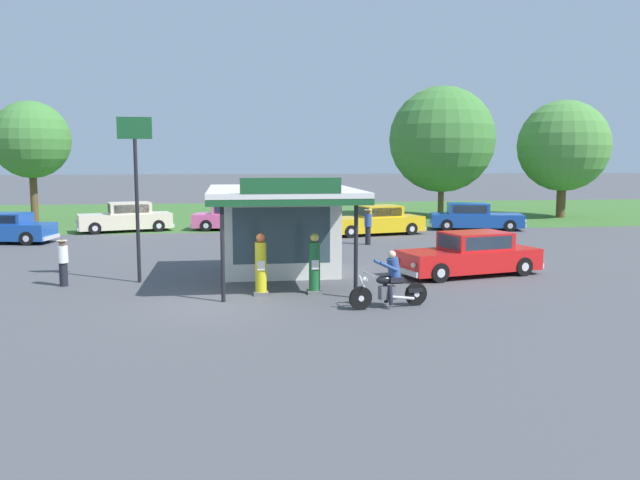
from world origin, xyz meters
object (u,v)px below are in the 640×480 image
at_px(gas_pump_offside, 315,266).
at_px(parked_car_back_row_far_left, 3,229).
at_px(featured_classic_sedan, 470,256).
at_px(parked_car_back_row_centre_right, 375,222).
at_px(parked_car_back_row_left, 126,218).
at_px(bystander_standing_back_lot, 63,262).
at_px(motorcycle_with_rider, 390,284).
at_px(bystander_strolling_foreground, 262,229).
at_px(bystander_leaning_by_kiosk, 368,226).
at_px(parked_car_back_row_centre_left, 474,218).
at_px(parked_car_back_row_far_right, 238,218).
at_px(gas_pump_nearside, 261,267).
at_px(roadside_pole_sign, 136,172).

relative_size(gas_pump_offside, parked_car_back_row_far_left, 0.36).
xyz_separation_m(featured_classic_sedan, parked_car_back_row_centre_right, (-0.58, 12.49, 0.01)).
height_order(parked_car_back_row_left, bystander_standing_back_lot, parked_car_back_row_left).
relative_size(parked_car_back_row_centre_right, bystander_standing_back_lot, 3.76).
relative_size(motorcycle_with_rider, parked_car_back_row_centre_right, 0.40).
height_order(parked_car_back_row_centre_right, bystander_strolling_foreground, bystander_strolling_foreground).
xyz_separation_m(parked_car_back_row_left, parked_car_back_row_far_left, (-5.10, -4.42, -0.07)).
bearing_deg(bystander_leaning_by_kiosk, parked_car_back_row_centre_right, 72.56).
bearing_deg(parked_car_back_row_centre_left, bystander_leaning_by_kiosk, -142.75).
relative_size(gas_pump_offside, bystander_strolling_foreground, 1.11).
xyz_separation_m(gas_pump_offside, bystander_strolling_foreground, (-1.07, 10.44, 0.04)).
xyz_separation_m(gas_pump_offside, parked_car_back_row_far_left, (-13.33, 13.86, -0.16)).
height_order(motorcycle_with_rider, parked_car_back_row_far_right, motorcycle_with_rider).
height_order(motorcycle_with_rider, bystander_standing_back_lot, motorcycle_with_rider).
height_order(featured_classic_sedan, bystander_strolling_foreground, bystander_strolling_foreground).
xyz_separation_m(gas_pump_offside, featured_classic_sedan, (5.81, 2.40, -0.14)).
bearing_deg(bystander_standing_back_lot, parked_car_back_row_far_left, 115.37).
height_order(parked_car_back_row_left, parked_car_back_row_far_right, parked_car_back_row_left).
bearing_deg(featured_classic_sedan, parked_car_back_row_far_right, 116.26).
bearing_deg(parked_car_back_row_far_right, bystander_strolling_foreground, -83.18).
xyz_separation_m(parked_car_back_row_centre_left, parked_car_back_row_far_right, (-13.39, 1.69, -0.01)).
bearing_deg(gas_pump_nearside, bystander_standing_back_lot, 160.05).
distance_m(gas_pump_nearside, parked_car_back_row_centre_right, 16.38).
relative_size(parked_car_back_row_far_right, bystander_leaning_by_kiosk, 3.31).
xyz_separation_m(motorcycle_with_rider, parked_car_back_row_left, (-10.04, 20.44, 0.09)).
bearing_deg(gas_pump_nearside, parked_car_back_row_far_left, 130.19).
relative_size(motorcycle_with_rider, parked_car_back_row_left, 0.42).
relative_size(gas_pump_nearside, roadside_pole_sign, 0.34).
distance_m(gas_pump_offside, bystander_leaning_by_kiosk, 11.60).
relative_size(parked_car_back_row_far_right, bystander_strolling_foreground, 3.38).
height_order(motorcycle_with_rider, bystander_strolling_foreground, bystander_strolling_foreground).
relative_size(gas_pump_nearside, bystander_standing_back_lot, 1.24).
bearing_deg(parked_car_back_row_far_left, parked_car_back_row_far_right, 21.06).
distance_m(parked_car_back_row_far_left, bystander_strolling_foreground, 12.73).
relative_size(gas_pump_offside, featured_classic_sedan, 0.34).
bearing_deg(parked_car_back_row_far_left, gas_pump_offside, -46.12).
distance_m(parked_car_back_row_centre_right, parked_car_back_row_far_left, 18.58).
relative_size(gas_pump_offside, roadside_pole_sign, 0.34).
distance_m(parked_car_back_row_centre_left, parked_car_back_row_centre_right, 6.38).
distance_m(parked_car_back_row_centre_left, bystander_leaning_by_kiosk, 9.32).
xyz_separation_m(featured_classic_sedan, roadside_pole_sign, (-11.31, 0.20, 2.94)).
xyz_separation_m(bystander_strolling_foreground, roadside_pole_sign, (-4.43, -7.85, 2.76)).
bearing_deg(parked_car_back_row_centre_left, gas_pump_nearside, -128.20).
bearing_deg(parked_car_back_row_centre_left, gas_pump_offside, -124.56).
bearing_deg(bystander_leaning_by_kiosk, parked_car_back_row_far_left, 170.27).
bearing_deg(roadside_pole_sign, parked_car_back_row_far_left, 124.78).
bearing_deg(roadside_pole_sign, parked_car_back_row_left, 99.87).
distance_m(parked_car_back_row_far_left, roadside_pole_sign, 14.03).
height_order(gas_pump_offside, roadside_pole_sign, roadside_pole_sign).
bearing_deg(bystander_standing_back_lot, parked_car_back_row_centre_right, 44.07).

